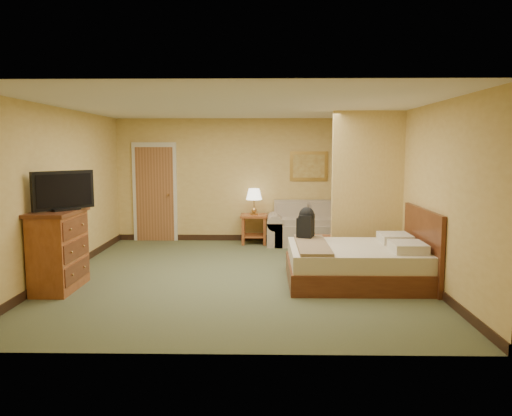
{
  "coord_description": "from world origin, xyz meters",
  "views": [
    {
      "loc": [
        0.41,
        -7.6,
        1.97
      ],
      "look_at": [
        0.25,
        0.6,
        0.99
      ],
      "focal_mm": 35.0,
      "sensor_mm": 36.0,
      "label": 1
    }
  ],
  "objects_px": {
    "coffee_table": "(314,243)",
    "bed": "(361,263)",
    "loveseat": "(310,230)",
    "dresser": "(59,250)"
  },
  "relations": [
    {
      "from": "dresser",
      "to": "bed",
      "type": "distance_m",
      "value": 4.32
    },
    {
      "from": "coffee_table",
      "to": "bed",
      "type": "bearing_deg",
      "value": -71.24
    },
    {
      "from": "loveseat",
      "to": "dresser",
      "type": "relative_size",
      "value": 1.57
    },
    {
      "from": "coffee_table",
      "to": "bed",
      "type": "relative_size",
      "value": 0.36
    },
    {
      "from": "bed",
      "to": "loveseat",
      "type": "bearing_deg",
      "value": 99.51
    },
    {
      "from": "loveseat",
      "to": "dresser",
      "type": "distance_m",
      "value": 5.1
    },
    {
      "from": "coffee_table",
      "to": "bed",
      "type": "height_order",
      "value": "bed"
    },
    {
      "from": "coffee_table",
      "to": "dresser",
      "type": "xyz_separation_m",
      "value": [
        -3.75,
        -2.02,
        0.28
      ]
    },
    {
      "from": "loveseat",
      "to": "coffee_table",
      "type": "distance_m",
      "value": 1.36
    },
    {
      "from": "loveseat",
      "to": "bed",
      "type": "relative_size",
      "value": 0.88
    }
  ]
}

